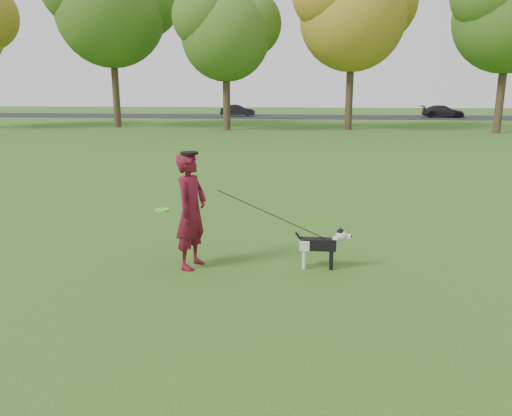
# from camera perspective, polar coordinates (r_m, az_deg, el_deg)

# --- Properties ---
(ground) EXTENTS (120.00, 120.00, 0.00)m
(ground) POSITION_cam_1_polar(r_m,az_deg,el_deg) (8.11, -2.43, -7.09)
(ground) COLOR #285116
(ground) RESTS_ON ground
(road) EXTENTS (120.00, 7.00, 0.02)m
(road) POSITION_cam_1_polar(r_m,az_deg,el_deg) (47.60, 4.19, 10.38)
(road) COLOR black
(road) RESTS_ON ground
(man) EXTENTS (0.63, 0.79, 1.88)m
(man) POSITION_cam_1_polar(r_m,az_deg,el_deg) (8.03, -7.42, -0.34)
(man) COLOR #510B1C
(man) RESTS_ON ground
(dog) EXTENTS (0.91, 0.18, 0.69)m
(dog) POSITION_cam_1_polar(r_m,az_deg,el_deg) (8.11, 7.59, -4.03)
(dog) COLOR black
(dog) RESTS_ON ground
(car_mid) EXTENTS (3.37, 1.47, 1.08)m
(car_mid) POSITION_cam_1_polar(r_m,az_deg,el_deg) (47.96, -2.12, 11.08)
(car_mid) COLOR black
(car_mid) RESTS_ON road
(car_right) EXTENTS (3.85, 1.81, 1.08)m
(car_right) POSITION_cam_1_polar(r_m,az_deg,el_deg) (49.19, 20.57, 10.30)
(car_right) COLOR black
(car_right) RESTS_ON road
(man_held_items) EXTENTS (2.80, 0.33, 1.43)m
(man_held_items) POSITION_cam_1_polar(r_m,az_deg,el_deg) (7.89, 1.99, -0.83)
(man_held_items) COLOR #43EE1E
(man_held_items) RESTS_ON ground
(tree_row) EXTENTS (51.74, 8.86, 12.01)m
(tree_row) POSITION_cam_1_polar(r_m,az_deg,el_deg) (33.95, 1.25, 21.51)
(tree_row) COLOR #38281C
(tree_row) RESTS_ON ground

